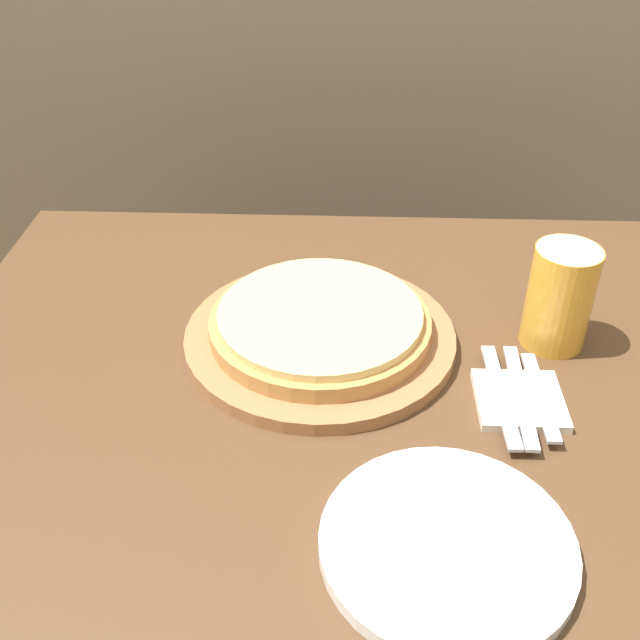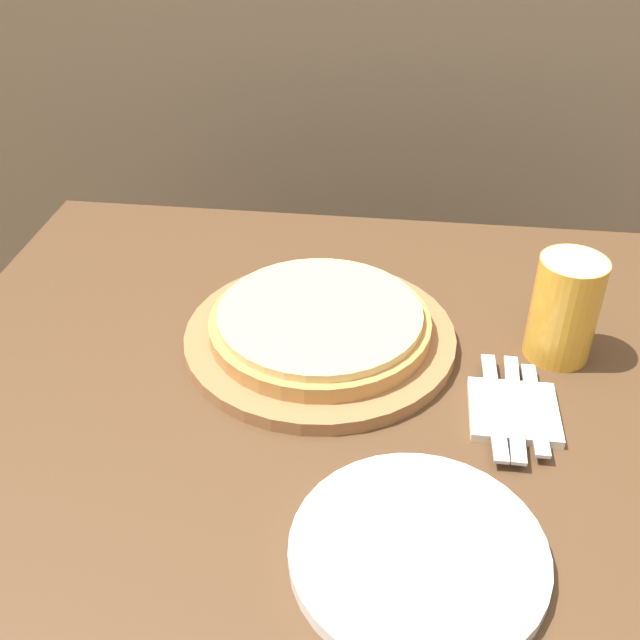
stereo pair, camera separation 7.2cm
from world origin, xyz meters
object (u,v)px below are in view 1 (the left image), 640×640
beer_glass (561,293)px  dinner_plate (447,545)px  fork (501,395)px  spoon (540,396)px  pizza_on_board (320,329)px  dinner_knife (520,395)px

beer_glass → dinner_plate: 0.42m
fork → spoon: 0.05m
dinner_plate → fork: dinner_plate is taller
beer_glass → pizza_on_board: bearing=-176.9°
pizza_on_board → spoon: 0.31m
pizza_on_board → fork: bearing=-27.0°
beer_glass → spoon: beer_glass is taller
pizza_on_board → dinner_knife: (0.26, -0.12, -0.01)m
beer_glass → fork: beer_glass is taller
dinner_knife → pizza_on_board: bearing=155.2°
fork → spoon: bearing=-0.0°
dinner_plate → spoon: bearing=58.8°
dinner_plate → fork: (0.09, 0.23, 0.01)m
beer_glass → dinner_plate: size_ratio=0.56×
dinner_knife → spoon: 0.02m
spoon → pizza_on_board: bearing=157.2°
beer_glass → dinner_plate: bearing=-116.5°
spoon → dinner_knife: bearing=180.0°
beer_glass → fork: (-0.09, -0.14, -0.07)m
beer_glass → dinner_knife: bearing=-116.6°
fork → spoon: (0.05, -0.00, 0.00)m
dinner_plate → spoon: size_ratio=1.56×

